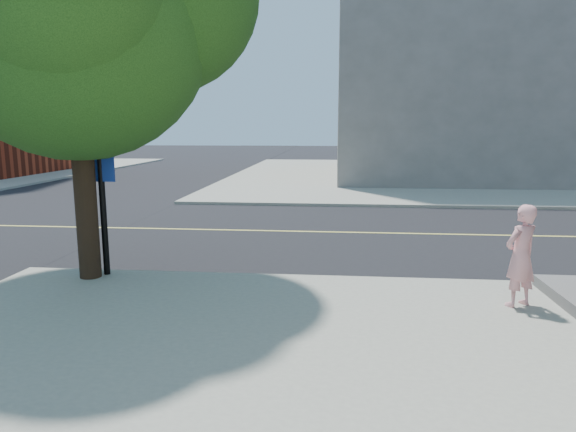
# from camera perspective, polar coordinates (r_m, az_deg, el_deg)

# --- Properties ---
(ground) EXTENTS (140.00, 140.00, 0.00)m
(ground) POSITION_cam_1_polar(r_m,az_deg,el_deg) (10.75, -22.38, -6.09)
(ground) COLOR black
(ground) RESTS_ON ground
(road_ew) EXTENTS (140.00, 9.00, 0.01)m
(road_ew) POSITION_cam_1_polar(r_m,az_deg,el_deg) (14.76, -14.29, -1.41)
(road_ew) COLOR black
(road_ew) RESTS_ON ground
(sidewalk_ne) EXTENTS (29.00, 25.00, 0.12)m
(sidewalk_ne) POSITION_cam_1_polar(r_m,az_deg,el_deg) (31.90, 21.02, 4.29)
(sidewalk_ne) COLOR gray
(sidewalk_ne) RESTS_ON ground
(filler_ne) EXTENTS (18.00, 16.00, 14.00)m
(filler_ne) POSITION_cam_1_polar(r_m,az_deg,el_deg) (32.68, 22.46, 16.75)
(filler_ne) COLOR slate
(filler_ne) RESTS_ON sidewalk_ne
(man_on_phone) EXTENTS (0.69, 0.62, 1.58)m
(man_on_phone) POSITION_cam_1_polar(r_m,az_deg,el_deg) (8.48, 24.63, -4.08)
(man_on_phone) COLOR pink
(man_on_phone) RESTS_ON sidewalk_se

